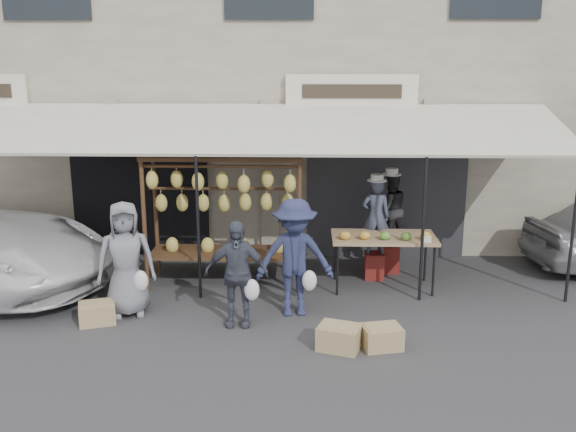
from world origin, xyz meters
name	(u,v)px	position (x,y,z in m)	size (l,w,h in m)	color
ground_plane	(257,328)	(0.00, 0.00, 0.00)	(90.00, 90.00, 0.00)	#2D2D30
shophouse	(277,61)	(0.00, 6.50, 3.65)	(24.00, 6.15, 7.30)	#BAAD94
awning	(266,130)	(0.01, 2.28, 2.57)	(10.00, 2.35, 2.92)	beige
banana_rack	(224,195)	(-0.67, 1.77, 1.56)	(2.60, 0.90, 2.24)	black
produce_table	(384,239)	(1.97, 1.65, 0.87)	(1.70, 0.90, 1.04)	tan
vendor_left	(376,216)	(1.88, 2.16, 1.11)	(0.48, 0.31, 1.31)	#3D4359
vendor_right	(390,209)	(2.17, 2.53, 1.15)	(0.63, 0.49, 1.31)	#232325
customer_left	(126,259)	(-1.97, 0.44, 0.87)	(0.85, 0.55, 1.73)	slate
customer_mid	(236,274)	(-0.30, 0.12, 0.77)	(0.91, 0.38, 1.55)	#404452
customer_right	(295,258)	(0.52, 0.52, 0.89)	(1.15, 0.66, 1.77)	#262B4D
stool_left	(374,266)	(1.88, 2.16, 0.23)	(0.33, 0.33, 0.46)	maroon
stool_right	(388,258)	(2.17, 2.53, 0.25)	(0.35, 0.35, 0.50)	maroon
crate_near_a	(339,337)	(1.14, -0.64, 0.16)	(0.54, 0.41, 0.32)	tan
crate_near_b	(382,337)	(1.71, -0.59, 0.15)	(0.50, 0.38, 0.30)	tan
crate_far	(97,313)	(-2.34, 0.11, 0.15)	(0.51, 0.38, 0.30)	tan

